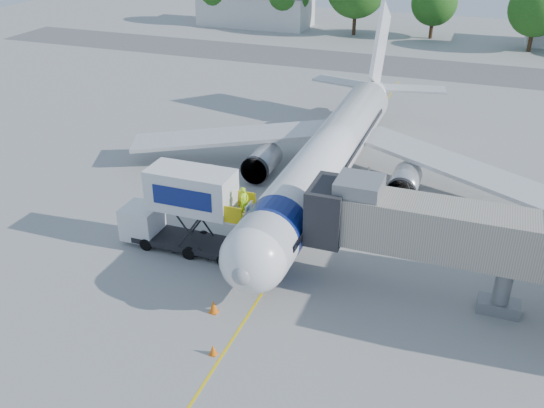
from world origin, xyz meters
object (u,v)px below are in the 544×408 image
(jet_bridge, at_px, (422,227))
(aircraft, at_px, (330,154))
(ground_tug, at_px, (217,386))
(catering_hiloader, at_px, (183,210))

(jet_bridge, bearing_deg, aircraft, 125.70)
(jet_bridge, distance_m, ground_tug, 13.49)
(ground_tug, bearing_deg, catering_hiloader, 138.64)
(catering_hiloader, distance_m, ground_tug, 13.34)
(jet_bridge, bearing_deg, ground_tug, -122.33)
(aircraft, height_order, jet_bridge, aircraft)
(jet_bridge, distance_m, catering_hiloader, 14.34)
(ground_tug, bearing_deg, jet_bridge, 72.78)
(catering_hiloader, bearing_deg, ground_tug, -56.47)
(jet_bridge, relative_size, ground_tug, 3.27)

